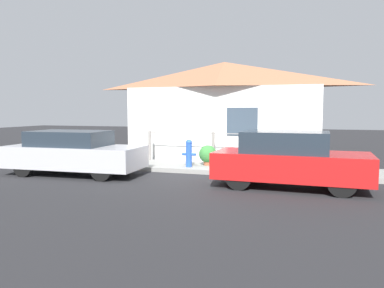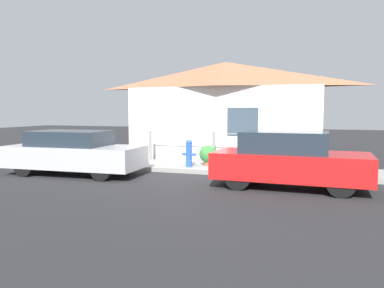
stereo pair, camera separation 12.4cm
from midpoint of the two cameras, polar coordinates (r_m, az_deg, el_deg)
name	(u,v)px [view 1 (the left image)]	position (r m, az deg, el deg)	size (l,w,h in m)	color
ground_plane	(200,174)	(11.50, 0.85, -4.65)	(60.00, 60.00, 0.00)	#262628
sidewalk	(207,168)	(12.36, 2.07, -3.64)	(24.00, 1.85, 0.14)	gray
house	(224,81)	(14.54, 4.58, 9.51)	(7.59, 2.23, 3.81)	white
fence	(213,146)	(13.02, 2.97, -0.26)	(4.90, 0.10, 1.07)	gray
car_left	(74,153)	(11.91, -17.87, -1.26)	(4.19, 1.75, 1.34)	#B7B7BC
car_right	(289,160)	(9.76, 14.27, -2.33)	(3.87, 1.79, 1.43)	red
fire_hydrant	(189,153)	(12.02, -0.77, -1.31)	(0.46, 0.21, 0.89)	blue
potted_plant_near_hydrant	(208,154)	(12.43, 2.13, -1.61)	(0.59, 0.59, 0.67)	#9E5638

